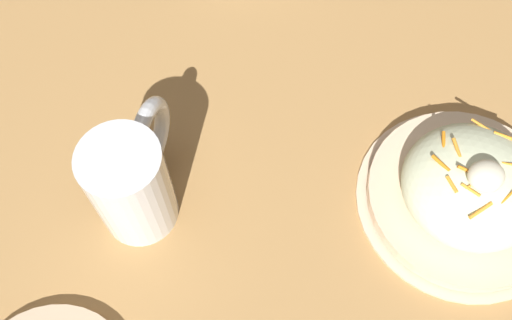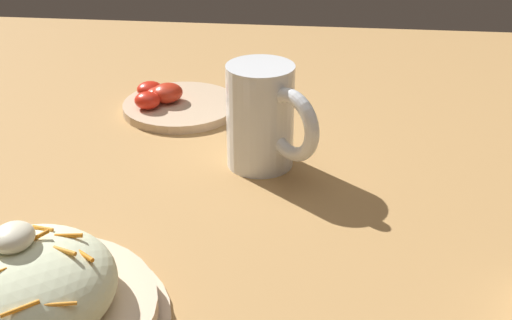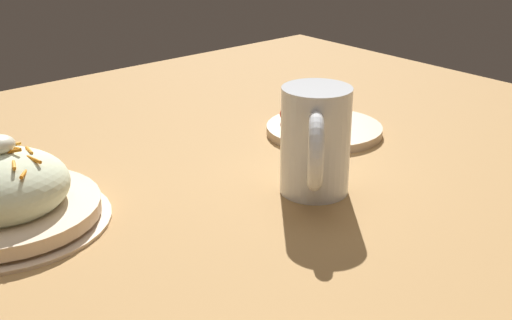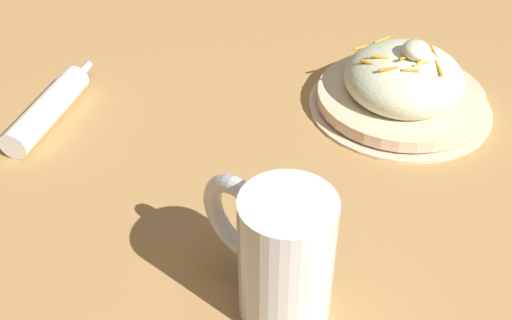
# 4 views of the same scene
# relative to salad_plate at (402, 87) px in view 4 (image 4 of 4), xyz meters

# --- Properties ---
(ground_plane) EXTENTS (1.43, 1.43, 0.00)m
(ground_plane) POSITION_rel_salad_plate_xyz_m (-0.24, 0.21, -0.03)
(ground_plane) COLOR #B2844C
(salad_plate) EXTENTS (0.24, 0.24, 0.10)m
(salad_plate) POSITION_rel_salad_plate_xyz_m (0.00, 0.00, 0.00)
(salad_plate) COLOR beige
(salad_plate) RESTS_ON ground_plane
(beer_mug) EXTENTS (0.12, 0.12, 0.13)m
(beer_mug) POSITION_rel_salad_plate_xyz_m (-0.32, 0.17, 0.03)
(beer_mug) COLOR white
(beer_mug) RESTS_ON ground_plane
(napkin_roll) EXTENTS (0.20, 0.08, 0.04)m
(napkin_roll) POSITION_rel_salad_plate_xyz_m (-0.03, 0.45, -0.01)
(napkin_roll) COLOR white
(napkin_roll) RESTS_ON ground_plane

